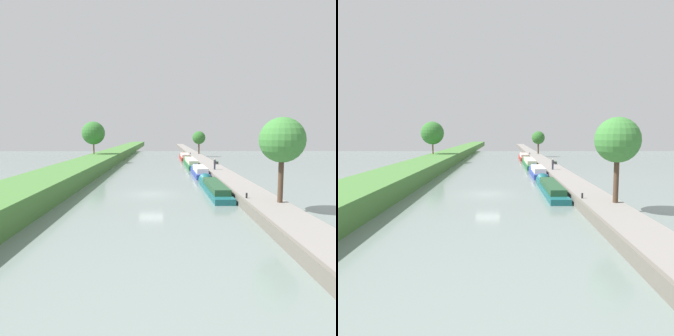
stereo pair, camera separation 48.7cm
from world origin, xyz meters
TOP-DOWN VIEW (x-y plane):
  - ground_plane at (0.00, 0.00)m, footprint 160.00×160.00m
  - left_grassy_bank at (-11.10, 0.00)m, footprint 6.01×260.00m
  - right_towpath at (9.73, 0.00)m, footprint 3.26×260.00m
  - stone_quay at (7.98, 0.00)m, footprint 0.25×260.00m
  - narrowboat_teal at (6.73, 1.51)m, footprint 1.87×13.86m
  - narrowboat_blue at (6.73, 15.07)m, footprint 1.92×10.48m
  - narrowboat_green at (6.62, 29.52)m, footprint 1.97×16.97m
  - narrowboat_red at (6.50, 45.53)m, footprint 2.09×12.08m
  - tree_rightbank_near at (10.65, -7.91)m, footprint 3.60×3.60m
  - tree_rightbank_midnear at (10.83, 52.83)m, footprint 3.44×3.44m
  - tree_leftbank_downstream at (-13.26, 34.79)m, footprint 4.78×4.78m
  - person_walking at (9.13, 15.59)m, footprint 0.34×0.34m
  - mooring_bollard_near at (8.40, -6.19)m, footprint 0.16×0.16m
  - mooring_bollard_far at (8.40, 50.77)m, footprint 0.16×0.16m
  - park_bench at (10.91, 24.48)m, footprint 0.44×1.50m

SIDE VIEW (x-z plane):
  - ground_plane at x=0.00m, z-range 0.00..0.00m
  - right_towpath at x=9.73m, z-range 0.00..0.81m
  - stone_quay at x=7.98m, z-range 0.00..0.86m
  - narrowboat_teal at x=6.73m, z-range -0.41..1.36m
  - narrowboat_red at x=6.50m, z-range -0.48..1.61m
  - narrowboat_blue at x=6.73m, z-range -0.42..1.59m
  - narrowboat_green at x=6.62m, z-range -0.40..1.63m
  - left_grassy_bank at x=-11.10m, z-range 0.00..1.96m
  - mooring_bollard_near at x=8.40m, z-range 0.81..1.26m
  - mooring_bollard_far at x=8.40m, z-range 0.81..1.26m
  - park_bench at x=10.91m, z-range 0.93..1.40m
  - person_walking at x=9.13m, z-range 0.86..2.52m
  - tree_rightbank_midnear at x=10.83m, z-range 2.06..8.06m
  - tree_rightbank_near at x=10.65m, z-range 2.38..9.19m
  - tree_leftbank_downstream at x=-13.26m, z-range 2.95..9.71m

